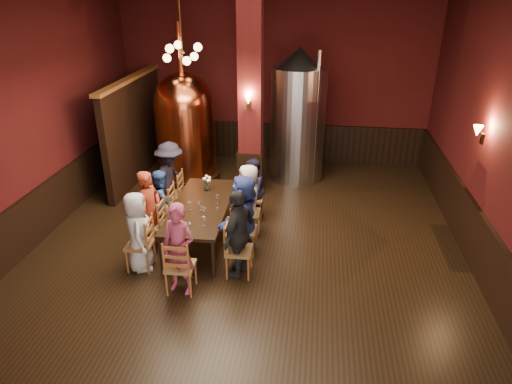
# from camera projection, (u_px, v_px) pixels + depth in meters

# --- Properties ---
(room) EXTENTS (10.00, 10.02, 4.50)m
(room) POSITION_uv_depth(u_px,v_px,m) (244.00, 136.00, 7.31)
(room) COLOR black
(room) RESTS_ON ground
(wainscot_right) EXTENTS (0.08, 9.90, 1.00)m
(wainscot_right) POSITION_uv_depth(u_px,v_px,m) (480.00, 247.00, 7.56)
(wainscot_right) COLOR black
(wainscot_right) RESTS_ON ground
(wainscot_back) EXTENTS (7.90, 0.08, 1.00)m
(wainscot_back) POSITION_uv_depth(u_px,v_px,m) (273.00, 141.00, 12.50)
(wainscot_back) COLOR black
(wainscot_back) RESTS_ON ground
(wainscot_left) EXTENTS (0.08, 9.90, 1.00)m
(wainscot_left) POSITION_uv_depth(u_px,v_px,m) (37.00, 216.00, 8.54)
(wainscot_left) COLOR black
(wainscot_left) RESTS_ON ground
(column) EXTENTS (0.58, 0.58, 4.50)m
(column) POSITION_uv_depth(u_px,v_px,m) (251.00, 95.00, 9.86)
(column) COLOR #4D1012
(column) RESTS_ON ground
(partition) EXTENTS (0.22, 3.50, 2.40)m
(partition) POSITION_uv_depth(u_px,v_px,m) (135.00, 131.00, 11.02)
(partition) COLOR black
(partition) RESTS_ON ground
(pendant_cluster) EXTENTS (0.90, 0.90, 1.70)m
(pendant_cluster) POSITION_uv_depth(u_px,v_px,m) (182.00, 53.00, 9.77)
(pendant_cluster) COLOR #A57226
(pendant_cluster) RESTS_ON room
(sconce_wall) EXTENTS (0.20, 0.20, 0.36)m
(sconce_wall) POSITION_uv_depth(u_px,v_px,m) (483.00, 134.00, 7.57)
(sconce_wall) COLOR black
(sconce_wall) RESTS_ON room
(sconce_column) EXTENTS (0.20, 0.20, 0.36)m
(sconce_column) POSITION_uv_depth(u_px,v_px,m) (249.00, 101.00, 9.61)
(sconce_column) COLOR black
(sconce_column) RESTS_ON column
(dining_table) EXTENTS (1.07, 2.43, 0.75)m
(dining_table) POSITION_uv_depth(u_px,v_px,m) (201.00, 208.00, 8.44)
(dining_table) COLOR black
(dining_table) RESTS_ON ground
(chair_0) EXTENTS (0.47, 0.47, 0.92)m
(chair_0) POSITION_uv_depth(u_px,v_px,m) (140.00, 244.00, 7.72)
(chair_0) COLOR #965526
(chair_0) RESTS_ON ground
(person_0) EXTENTS (0.67, 0.80, 1.41)m
(person_0) POSITION_uv_depth(u_px,v_px,m) (138.00, 232.00, 7.61)
(person_0) COLOR silver
(person_0) RESTS_ON ground
(chair_1) EXTENTS (0.47, 0.47, 0.92)m
(chair_1) POSITION_uv_depth(u_px,v_px,m) (152.00, 225.00, 8.32)
(chair_1) COLOR #965526
(chair_1) RESTS_ON ground
(person_1) EXTENTS (0.46, 0.61, 1.52)m
(person_1) POSITION_uv_depth(u_px,v_px,m) (150.00, 210.00, 8.19)
(person_1) COLOR maroon
(person_1) RESTS_ON ground
(chair_2) EXTENTS (0.47, 0.47, 0.92)m
(chair_2) POSITION_uv_depth(u_px,v_px,m) (163.00, 209.00, 8.92)
(chair_2) COLOR #965526
(chair_2) RESTS_ON ground
(person_2) EXTENTS (0.49, 0.68, 1.26)m
(person_2) POSITION_uv_depth(u_px,v_px,m) (162.00, 201.00, 8.84)
(person_2) COLOR #2A4C8C
(person_2) RESTS_ON ground
(chair_3) EXTENTS (0.47, 0.47, 0.92)m
(chair_3) POSITION_uv_depth(u_px,v_px,m) (172.00, 194.00, 9.52)
(chair_3) COLOR #965526
(chair_3) RESTS_ON ground
(person_3) EXTENTS (0.71, 1.09, 1.59)m
(person_3) POSITION_uv_depth(u_px,v_px,m) (171.00, 179.00, 9.38)
(person_3) COLOR black
(person_3) RESTS_ON ground
(chair_4) EXTENTS (0.47, 0.47, 0.92)m
(chair_4) POSITION_uv_depth(u_px,v_px,m) (239.00, 250.00, 7.55)
(chair_4) COLOR #965526
(chair_4) RESTS_ON ground
(person_4) EXTENTS (0.63, 0.98, 1.54)m
(person_4) POSITION_uv_depth(u_px,v_px,m) (239.00, 234.00, 7.42)
(person_4) COLOR black
(person_4) RESTS_ON ground
(chair_5) EXTENTS (0.47, 0.47, 0.92)m
(chair_5) POSITION_uv_depth(u_px,v_px,m) (244.00, 230.00, 8.16)
(chair_5) COLOR #965526
(chair_5) RESTS_ON ground
(person_5) EXTENTS (0.73, 1.47, 1.52)m
(person_5) POSITION_uv_depth(u_px,v_px,m) (244.00, 215.00, 8.03)
(person_5) COLOR #324896
(person_5) RESTS_ON ground
(chair_6) EXTENTS (0.47, 0.47, 0.92)m
(chair_6) POSITION_uv_depth(u_px,v_px,m) (249.00, 213.00, 8.75)
(chair_6) COLOR #965526
(chair_6) RESTS_ON ground
(person_6) EXTENTS (0.67, 0.82, 1.44)m
(person_6) POSITION_uv_depth(u_px,v_px,m) (249.00, 201.00, 8.64)
(person_6) COLOR silver
(person_6) RESTS_ON ground
(chair_7) EXTENTS (0.47, 0.47, 0.92)m
(chair_7) POSITION_uv_depth(u_px,v_px,m) (253.00, 198.00, 9.35)
(chair_7) COLOR #965526
(chair_7) RESTS_ON ground
(person_7) EXTENTS (0.35, 0.65, 1.30)m
(person_7) POSITION_uv_depth(u_px,v_px,m) (253.00, 189.00, 9.27)
(person_7) COLOR black
(person_7) RESTS_ON ground
(chair_8) EXTENTS (0.47, 0.47, 0.92)m
(chair_8) POSITION_uv_depth(u_px,v_px,m) (180.00, 266.00, 7.14)
(chair_8) COLOR #965526
(chair_8) RESTS_ON ground
(person_8) EXTENTS (0.63, 0.50, 1.52)m
(person_8) POSITION_uv_depth(u_px,v_px,m) (179.00, 249.00, 7.01)
(person_8) COLOR #9A334E
(person_8) RESTS_ON ground
(copper_kettle) EXTENTS (1.57, 1.57, 3.71)m
(copper_kettle) POSITION_uv_depth(u_px,v_px,m) (185.00, 126.00, 10.87)
(copper_kettle) COLOR black
(copper_kettle) RESTS_ON ground
(steel_vessel) EXTENTS (1.66, 1.66, 3.15)m
(steel_vessel) POSITION_uv_depth(u_px,v_px,m) (298.00, 116.00, 10.85)
(steel_vessel) COLOR #B2B2B7
(steel_vessel) RESTS_ON ground
(rose_vase) EXTENTS (0.18, 0.18, 0.31)m
(rose_vase) POSITION_uv_depth(u_px,v_px,m) (207.00, 181.00, 8.92)
(rose_vase) COLOR white
(rose_vase) RESTS_ON dining_table
(wine_glass_0) EXTENTS (0.07, 0.07, 0.17)m
(wine_glass_0) POSITION_uv_depth(u_px,v_px,m) (205.00, 221.00, 7.67)
(wine_glass_0) COLOR white
(wine_glass_0) RESTS_ON dining_table
(wine_glass_1) EXTENTS (0.07, 0.07, 0.17)m
(wine_glass_1) POSITION_uv_depth(u_px,v_px,m) (180.00, 224.00, 7.57)
(wine_glass_1) COLOR white
(wine_glass_1) RESTS_ON dining_table
(wine_glass_2) EXTENTS (0.07, 0.07, 0.17)m
(wine_glass_2) POSITION_uv_depth(u_px,v_px,m) (189.00, 227.00, 7.49)
(wine_glass_2) COLOR white
(wine_glass_2) RESTS_ON dining_table
(wine_glass_3) EXTENTS (0.07, 0.07, 0.17)m
(wine_glass_3) POSITION_uv_depth(u_px,v_px,m) (204.00, 212.00, 7.97)
(wine_glass_3) COLOR white
(wine_glass_3) RESTS_ON dining_table
(wine_glass_4) EXTENTS (0.07, 0.07, 0.17)m
(wine_glass_4) POSITION_uv_depth(u_px,v_px,m) (200.00, 206.00, 8.17)
(wine_glass_4) COLOR white
(wine_glass_4) RESTS_ON dining_table
(wine_glass_5) EXTENTS (0.07, 0.07, 0.17)m
(wine_glass_5) POSITION_uv_depth(u_px,v_px,m) (202.00, 211.00, 8.01)
(wine_glass_5) COLOR white
(wine_glass_5) RESTS_ON dining_table
(wine_glass_6) EXTENTS (0.07, 0.07, 0.17)m
(wine_glass_6) POSITION_uv_depth(u_px,v_px,m) (217.00, 199.00, 8.44)
(wine_glass_6) COLOR white
(wine_glass_6) RESTS_ON dining_table
(wine_glass_7) EXTENTS (0.07, 0.07, 0.17)m
(wine_glass_7) POSITION_uv_depth(u_px,v_px,m) (189.00, 206.00, 8.19)
(wine_glass_7) COLOR white
(wine_glass_7) RESTS_ON dining_table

